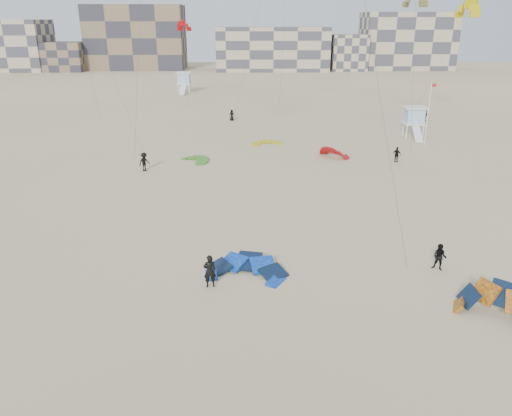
{
  "coord_description": "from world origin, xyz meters",
  "views": [
    {
      "loc": [
        1.93,
        -22.48,
        13.89
      ],
      "look_at": [
        2.56,
        6.0,
        3.13
      ],
      "focal_mm": 35.0,
      "sensor_mm": 36.0,
      "label": 1
    }
  ],
  "objects_px": {
    "kite_ground_orange": "(496,319)",
    "kitesurfer_main": "(210,271)",
    "kite_ground_blue": "(245,275)",
    "lifeguard_tower_near": "(414,122)"
  },
  "relations": [
    {
      "from": "kite_ground_blue",
      "to": "kitesurfer_main",
      "type": "distance_m",
      "value": 2.52
    },
    {
      "from": "kite_ground_blue",
      "to": "kitesurfer_main",
      "type": "relative_size",
      "value": 2.54
    },
    {
      "from": "kitesurfer_main",
      "to": "lifeguard_tower_near",
      "type": "relative_size",
      "value": 0.37
    },
    {
      "from": "kite_ground_orange",
      "to": "lifeguard_tower_near",
      "type": "relative_size",
      "value": 0.82
    },
    {
      "from": "kite_ground_blue",
      "to": "kite_ground_orange",
      "type": "xyz_separation_m",
      "value": [
        12.45,
        -4.81,
        0.0
      ]
    },
    {
      "from": "kite_ground_orange",
      "to": "kitesurfer_main",
      "type": "bearing_deg",
      "value": -151.21
    },
    {
      "from": "kitesurfer_main",
      "to": "lifeguard_tower_near",
      "type": "height_order",
      "value": "lifeguard_tower_near"
    },
    {
      "from": "lifeguard_tower_near",
      "to": "kite_ground_blue",
      "type": "bearing_deg",
      "value": -115.94
    },
    {
      "from": "kitesurfer_main",
      "to": "lifeguard_tower_near",
      "type": "xyz_separation_m",
      "value": [
        23.26,
        37.5,
        0.9
      ]
    },
    {
      "from": "kite_ground_orange",
      "to": "kitesurfer_main",
      "type": "xyz_separation_m",
      "value": [
        -14.39,
        3.51,
        0.96
      ]
    }
  ]
}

